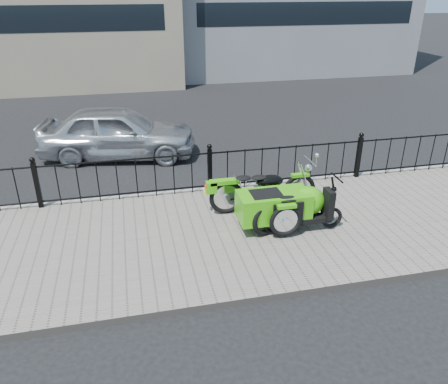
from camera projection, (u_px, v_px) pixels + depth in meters
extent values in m
plane|color=black|center=(223.00, 224.00, 8.48)|extent=(120.00, 120.00, 0.00)
cube|color=slate|center=(229.00, 234.00, 8.02)|extent=(30.00, 3.80, 0.12)
cube|color=gray|center=(209.00, 190.00, 9.73)|extent=(30.00, 0.10, 0.12)
cylinder|color=black|center=(210.00, 153.00, 9.20)|extent=(14.00, 0.04, 0.04)
cylinder|color=black|center=(210.00, 186.00, 9.52)|extent=(14.00, 0.04, 0.04)
cube|color=black|center=(37.00, 185.00, 8.67)|extent=(0.09, 0.09, 0.96)
sphere|color=black|center=(32.00, 160.00, 8.44)|extent=(0.11, 0.11, 0.11)
cube|color=black|center=(210.00, 170.00, 9.37)|extent=(0.09, 0.09, 0.96)
sphere|color=black|center=(209.00, 147.00, 9.14)|extent=(0.11, 0.11, 0.11)
cube|color=black|center=(358.00, 157.00, 10.07)|extent=(0.09, 0.09, 0.96)
sphere|color=black|center=(362.00, 135.00, 9.84)|extent=(0.11, 0.11, 0.11)
cube|color=black|center=(0.00, 20.00, 16.57)|extent=(12.50, 0.06, 1.00)
cube|color=black|center=(309.00, 14.00, 20.05)|extent=(10.50, 0.06, 1.00)
torus|color=black|center=(299.00, 190.00, 8.78)|extent=(0.69, 0.09, 0.69)
torus|color=black|center=(227.00, 197.00, 8.48)|extent=(0.69, 0.09, 0.69)
torus|color=black|center=(286.00, 221.00, 7.64)|extent=(0.60, 0.08, 0.60)
cube|color=gray|center=(263.00, 193.00, 8.62)|extent=(0.34, 0.22, 0.24)
cylinder|color=black|center=(263.00, 196.00, 8.65)|extent=(1.40, 0.04, 0.04)
ellipsoid|color=black|center=(270.00, 181.00, 8.54)|extent=(0.54, 0.29, 0.26)
cylinder|color=silver|center=(310.00, 161.00, 8.55)|extent=(0.03, 0.56, 0.03)
cylinder|color=silver|center=(303.00, 176.00, 8.66)|extent=(0.25, 0.04, 0.59)
sphere|color=silver|center=(308.00, 167.00, 8.61)|extent=(0.15, 0.15, 0.15)
cube|color=#40B40E|center=(300.00, 175.00, 8.64)|extent=(0.36, 0.12, 0.06)
cube|color=#40B40E|center=(224.00, 182.00, 8.33)|extent=(0.55, 0.16, 0.08)
ellipsoid|color=black|center=(259.00, 178.00, 8.46)|extent=(0.31, 0.22, 0.08)
ellipsoid|color=black|center=(243.00, 178.00, 8.39)|extent=(0.31, 0.22, 0.08)
sphere|color=red|center=(206.00, 186.00, 8.28)|extent=(0.07, 0.07, 0.07)
cube|color=yellow|center=(204.00, 193.00, 8.44)|extent=(0.02, 0.14, 0.10)
cube|color=#40B40E|center=(273.00, 205.00, 7.91)|extent=(1.30, 0.62, 0.50)
ellipsoid|color=#40B40E|center=(307.00, 200.00, 8.03)|extent=(0.65, 0.60, 0.54)
cube|color=black|center=(266.00, 195.00, 7.78)|extent=(0.55, 0.43, 0.06)
cube|color=#40B40E|center=(287.00, 206.00, 7.51)|extent=(0.34, 0.11, 0.06)
torus|color=black|center=(332.00, 217.00, 8.04)|extent=(0.41, 0.07, 0.41)
torus|color=black|center=(275.00, 224.00, 7.82)|extent=(0.41, 0.07, 0.41)
cube|color=black|center=(304.00, 220.00, 7.93)|extent=(1.01, 0.22, 0.10)
cube|color=black|center=(286.00, 211.00, 7.76)|extent=(0.55, 0.26, 0.40)
ellipsoid|color=black|center=(287.00, 199.00, 7.66)|extent=(0.47, 0.24, 0.09)
cube|color=black|center=(328.00, 204.00, 7.90)|extent=(0.12, 0.30, 0.55)
cylinder|color=black|center=(334.00, 188.00, 7.78)|extent=(0.16, 0.04, 0.45)
cylinder|color=black|center=(337.00, 178.00, 7.70)|extent=(0.03, 0.44, 0.03)
torus|color=black|center=(267.00, 219.00, 7.75)|extent=(0.63, 0.31, 0.64)
imported|color=silver|center=(118.00, 132.00, 11.50)|extent=(4.25, 2.30, 1.37)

